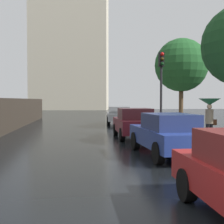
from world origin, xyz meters
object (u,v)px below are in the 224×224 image
Objects in this scene: car_maroon_behind_camera at (134,123)px; traffic_light at (161,77)px; car_blue_near_kerb at (167,134)px; car_silver_mid_road at (119,115)px; pedestrian_with_umbrella_far at (210,108)px; street_tree_mid at (181,65)px.

car_maroon_behind_camera is 2.74m from traffic_light.
car_blue_near_kerb is 1.00× the size of traffic_light.
car_maroon_behind_camera reaches higher than car_silver_mid_road.
street_tree_mid reaches higher than pedestrian_with_umbrella_far.
car_silver_mid_road is at bearing 85.74° from car_blue_near_kerb.
car_silver_mid_road is 8.81m from car_maroon_behind_camera.
pedestrian_with_umbrella_far is (2.36, -11.78, 0.86)m from car_silver_mid_road.
street_tree_mid is (3.53, -4.72, 3.46)m from car_silver_mid_road.
pedestrian_with_umbrella_far is 7.61m from street_tree_mid.
street_tree_mid is at bearing -49.18° from car_silver_mid_road.
street_tree_mid is at bearing -110.58° from pedestrian_with_umbrella_far.
car_blue_near_kerb is at bearing 29.61° from pedestrian_with_umbrella_far.
car_maroon_behind_camera is at bearing -133.15° from street_tree_mid.
pedestrian_with_umbrella_far is 0.43× the size of traffic_light.
traffic_light is (-1.23, 3.13, 1.50)m from pedestrian_with_umbrella_far.
traffic_light is (1.43, 0.16, 2.34)m from car_maroon_behind_camera.
car_blue_near_kerb is 5.86m from traffic_light.
traffic_light is at bearing 6.40° from car_maroon_behind_camera.
street_tree_mid reaches higher than car_blue_near_kerb.
car_blue_near_kerb is 10.43m from street_tree_mid.
car_blue_near_kerb is 3.33m from pedestrian_with_umbrella_far.
pedestrian_with_umbrella_far is 3.69m from traffic_light.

